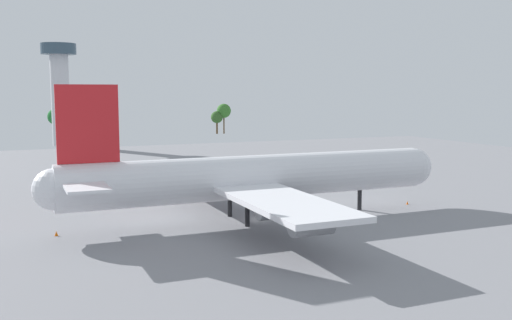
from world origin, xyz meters
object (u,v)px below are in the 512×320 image
at_px(maintenance_van, 236,179).
at_px(safety_cone_nose, 407,203).
at_px(safety_cone_tail, 56,233).
at_px(control_tower, 60,85).
at_px(cargo_airplane, 255,177).

height_order(maintenance_van, safety_cone_nose, maintenance_van).
bearing_deg(safety_cone_nose, safety_cone_tail, 179.29).
relative_size(maintenance_van, safety_cone_tail, 5.71).
bearing_deg(maintenance_van, control_tower, 103.62).
bearing_deg(cargo_airplane, maintenance_van, 73.56).
bearing_deg(cargo_airplane, control_tower, 96.69).
relative_size(cargo_airplane, safety_cone_tail, 93.95).
distance_m(safety_cone_tail, control_tower, 139.57).
relative_size(safety_cone_nose, control_tower, 0.02).
bearing_deg(safety_cone_tail, safety_cone_nose, -0.71).
distance_m(maintenance_van, control_tower, 111.49).
bearing_deg(maintenance_van, safety_cone_tail, -140.93).
distance_m(cargo_airplane, control_tower, 140.57).
relative_size(maintenance_van, safety_cone_nose, 6.63).
distance_m(cargo_airplane, maintenance_van, 34.06).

